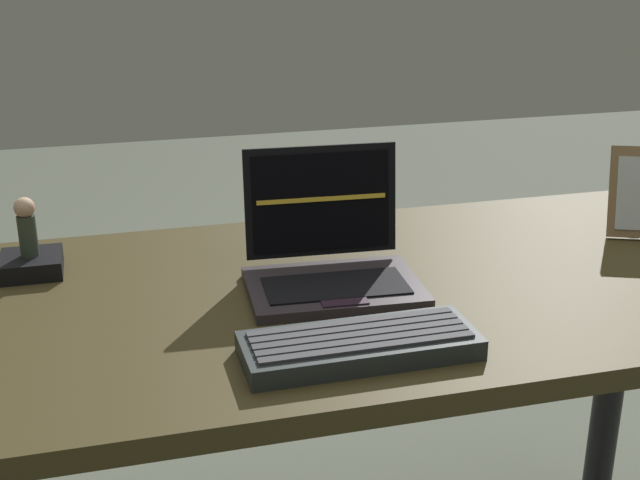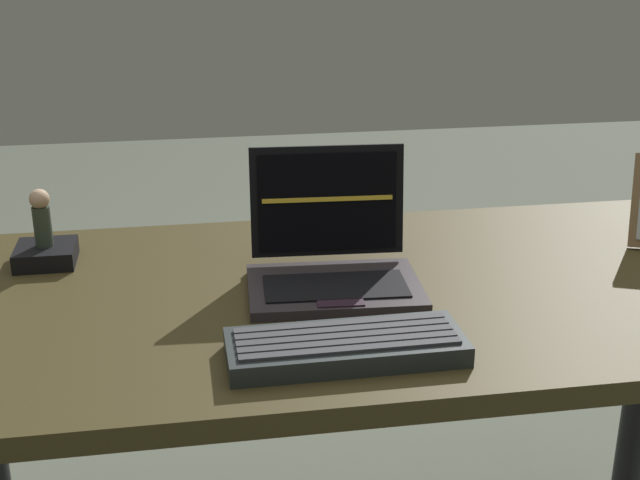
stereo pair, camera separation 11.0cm
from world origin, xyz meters
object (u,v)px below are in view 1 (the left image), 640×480
at_px(figurine, 26,225).
at_px(external_keyboard, 360,345).
at_px(figurine_stand, 32,264).
at_px(laptop_front, 330,261).

bearing_deg(figurine, external_keyboard, -43.15).
bearing_deg(figurine_stand, laptop_front, -20.62).
bearing_deg(laptop_front, figurine, 159.38).
distance_m(laptop_front, figurine, 0.48).
relative_size(external_keyboard, figurine, 3.19).
relative_size(laptop_front, figurine, 2.80).
xyz_separation_m(laptop_front, external_keyboard, (-0.02, -0.23, -0.03)).
relative_size(figurine_stand, figurine, 0.99).
height_order(laptop_front, figurine, laptop_front).
bearing_deg(external_keyboard, figurine_stand, 136.85).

